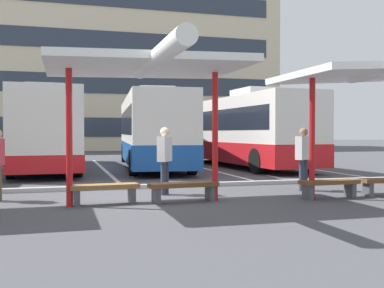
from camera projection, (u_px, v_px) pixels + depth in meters
The scene contains 16 objects.
ground_plane at pixel (136, 198), 11.34m from camera, with size 160.00×160.00×0.00m, color #47474C.
terminal_building at pixel (80, 54), 46.89m from camera, with size 37.67×14.04×21.88m.
coach_bus_1 at pixel (45, 131), 20.44m from camera, with size 2.91×11.94×3.57m.
coach_bus_2 at pixel (152, 132), 21.51m from camera, with size 3.50×11.68×3.55m.
coach_bus_3 at pixel (241, 132), 22.09m from camera, with size 3.07×11.18×3.57m.
lane_stripe_2 at pixel (104, 170), 19.92m from camera, with size 0.16×14.00×0.01m, color white.
lane_stripe_3 at pixel (202, 168), 21.11m from camera, with size 0.16×14.00×0.01m, color white.
lane_stripe_4 at pixel (289, 166), 22.29m from camera, with size 0.16×14.00×0.01m, color white.
waiting_shelter_1 at pixel (147, 67), 10.15m from camera, with size 4.33×5.29×3.26m.
bench_2 at pixel (105, 190), 10.37m from camera, with size 1.57×0.55×0.45m.
bench_3 at pixel (184, 187), 10.74m from camera, with size 1.68×0.61×0.45m.
waiting_shelter_2 at pixel (367, 75), 11.28m from camera, with size 3.68×4.93×3.27m.
bench_4 at pixel (329, 185), 11.30m from camera, with size 1.53×0.49×0.45m.
platform_kerb at pixel (126, 187), 13.16m from camera, with size 44.00×0.24×0.12m, color #ADADA8.
waiting_passenger_0 at pixel (165, 155), 11.96m from camera, with size 0.47×0.54×1.74m.
waiting_passenger_1 at pixel (303, 154), 12.78m from camera, with size 0.55×0.43×1.74m.
Camera 1 is at (-1.73, -11.26, 1.61)m, focal length 43.32 mm.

